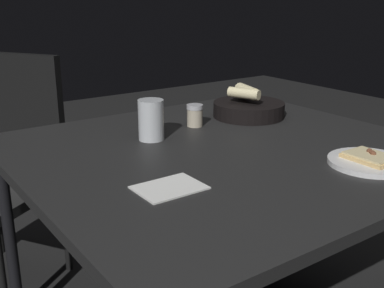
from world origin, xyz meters
TOP-DOWN VIEW (x-y plane):
  - dining_table at (0.00, 0.00)m, footprint 1.20×1.12m
  - pizza_plate at (0.22, -0.34)m, footprint 0.22×0.22m
  - bread_basket at (0.31, 0.24)m, footprint 0.27×0.27m
  - beer_glass at (-0.14, 0.20)m, footprint 0.08×0.08m
  - pepper_shaker at (0.07, 0.25)m, footprint 0.06×0.06m
  - napkin at (-0.31, -0.17)m, footprint 0.16×0.12m
  - chair_far at (-0.44, 0.86)m, footprint 0.61×0.61m

SIDE VIEW (x-z plane):
  - chair_far at x=-0.44m, z-range 0.05..0.98m
  - dining_table at x=0.00m, z-range 0.31..1.02m
  - napkin at x=-0.31m, z-range 0.71..0.72m
  - pizza_plate at x=0.22m, z-range 0.70..0.74m
  - bread_basket at x=0.31m, z-range 0.69..0.81m
  - pepper_shaker at x=0.07m, z-range 0.71..0.78m
  - beer_glass at x=-0.14m, z-range 0.71..0.84m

